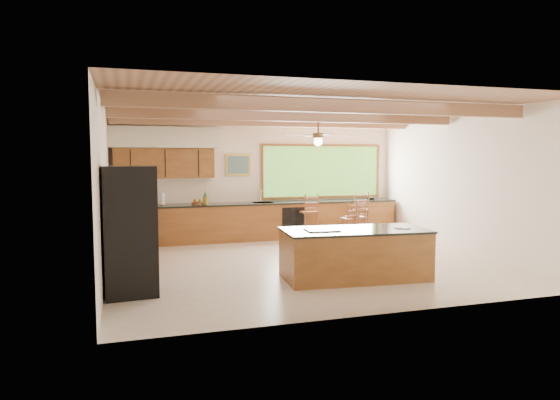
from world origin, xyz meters
name	(u,v)px	position (x,y,z in m)	size (l,w,h in m)	color
ground	(303,263)	(0.00, 0.00, 0.00)	(7.20, 7.20, 0.00)	beige
room_shell	(284,149)	(-0.17, 0.65, 2.21)	(7.27, 6.54, 3.02)	white
counter_run	(234,224)	(-0.82, 2.52, 0.46)	(7.12, 3.10, 1.24)	brown
island	(355,254)	(0.42, -1.40, 0.42)	(2.50, 1.34, 0.86)	brown
refrigerator	(129,231)	(-3.22, -1.30, 0.96)	(0.81, 0.79, 1.92)	black
bar_stool_a	(310,213)	(1.04, 2.39, 0.69)	(0.42, 0.42, 1.16)	brown
bar_stool_b	(351,219)	(1.76, 1.55, 0.60)	(0.36, 0.36, 1.01)	brown
bar_stool_c	(362,210)	(2.45, 2.39, 0.70)	(0.53, 0.53, 1.18)	brown
bar_stool_d	(357,218)	(1.90, 1.54, 0.63)	(0.49, 0.49, 1.06)	brown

